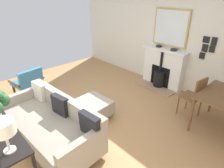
% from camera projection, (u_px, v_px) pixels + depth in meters
% --- Properties ---
extents(ground_plane, '(5.44, 6.27, 0.01)m').
position_uv_depth(ground_plane, '(84.00, 117.00, 4.14)').
color(ground_plane, '#A87A4C').
extents(wall_left, '(0.12, 6.27, 2.67)m').
position_uv_depth(wall_left, '(162.00, 36.00, 5.21)').
color(wall_left, beige).
rests_on(wall_left, ground).
extents(fireplace, '(0.63, 1.23, 1.07)m').
position_uv_depth(fireplace, '(163.00, 70.00, 5.28)').
color(fireplace, '#9E7A5B').
rests_on(fireplace, ground).
extents(mirror_over_mantel, '(0.04, 0.97, 0.93)m').
position_uv_depth(mirror_over_mantel, '(171.00, 28.00, 4.87)').
color(mirror_over_mantel, tan).
extents(mantel_bowl_near, '(0.15, 0.15, 0.05)m').
position_uv_depth(mantel_bowl_near, '(159.00, 46.00, 5.18)').
color(mantel_bowl_near, black).
rests_on(mantel_bowl_near, fireplace).
extents(mantel_bowl_far, '(0.17, 0.17, 0.04)m').
position_uv_depth(mantel_bowl_far, '(174.00, 50.00, 4.89)').
color(mantel_bowl_far, black).
rests_on(mantel_bowl_far, fireplace).
extents(sofa, '(1.02, 2.12, 0.81)m').
position_uv_depth(sofa, '(52.00, 123.00, 3.39)').
color(sofa, '#B2B2B7').
rests_on(sofa, ground).
extents(ottoman, '(0.66, 0.73, 0.39)m').
position_uv_depth(ottoman, '(93.00, 107.00, 4.05)').
color(ottoman, '#B2B2B7').
rests_on(ottoman, ground).
extents(armchair_accent, '(0.75, 0.67, 0.77)m').
position_uv_depth(armchair_accent, '(28.00, 81.00, 4.74)').
color(armchair_accent, '#4C3321').
rests_on(armchair_accent, ground).
extents(table_lamp_far_end, '(0.26, 0.26, 0.43)m').
position_uv_depth(table_lamp_far_end, '(3.00, 129.00, 2.13)').
color(table_lamp_far_end, beige).
rests_on(table_lamp_far_end, console_table).
extents(dining_chair_near_fireplace, '(0.45, 0.45, 0.93)m').
position_uv_depth(dining_chair_near_fireplace, '(195.00, 95.00, 3.89)').
color(dining_chair_near_fireplace, brown).
rests_on(dining_chair_near_fireplace, ground).
extents(photo_gallery_row, '(0.02, 0.31, 0.54)m').
position_uv_depth(photo_gallery_row, '(208.00, 47.00, 4.36)').
color(photo_gallery_row, black).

